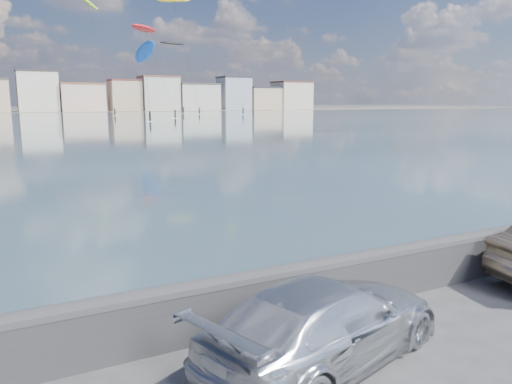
# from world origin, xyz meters

# --- Properties ---
(bay_water) EXTENTS (500.00, 177.00, 0.00)m
(bay_water) POSITION_xyz_m (0.00, 91.50, 0.01)
(bay_water) COLOR #2A4550
(bay_water) RESTS_ON ground
(far_shore_strip) EXTENTS (500.00, 60.00, 0.00)m
(far_shore_strip) POSITION_xyz_m (0.00, 200.00, 0.01)
(far_shore_strip) COLOR #4C473D
(far_shore_strip) RESTS_ON ground
(seawall) EXTENTS (400.00, 0.36, 1.08)m
(seawall) POSITION_xyz_m (0.00, 2.70, 0.58)
(seawall) COLOR #28282B
(seawall) RESTS_ON ground
(far_buildings) EXTENTS (240.79, 13.26, 14.60)m
(far_buildings) POSITION_xyz_m (1.31, 186.00, 6.03)
(far_buildings) COLOR beige
(far_buildings) RESTS_ON ground
(car_silver) EXTENTS (4.91, 3.13, 1.32)m
(car_silver) POSITION_xyz_m (0.71, 1.13, 0.66)
(car_silver) COLOR silver
(car_silver) RESTS_ON ground
(kitesurfer_1) EXTENTS (9.81, 19.09, 21.83)m
(kitesurfer_1) POSITION_xyz_m (30.42, 118.08, 20.76)
(kitesurfer_1) COLOR red
(kitesurfer_1) RESTS_ON ground
(kitesurfer_5) EXTENTS (7.49, 15.88, 33.05)m
(kitesurfer_5) POSITION_xyz_m (21.27, 139.68, 29.51)
(kitesurfer_5) COLOR #8CD826
(kitesurfer_5) RESTS_ON ground
(kitesurfer_9) EXTENTS (10.17, 14.15, 33.85)m
(kitesurfer_9) POSITION_xyz_m (46.37, 142.99, 32.58)
(kitesurfer_9) COLOR yellow
(kitesurfer_9) RESTS_ON ground
(kitesurfer_12) EXTENTS (3.69, 11.70, 16.04)m
(kitesurfer_12) POSITION_xyz_m (24.23, 95.94, 13.31)
(kitesurfer_12) COLOR blue
(kitesurfer_12) RESTS_ON ground
(kitesurfer_15) EXTENTS (9.57, 11.71, 22.23)m
(kitesurfer_15) POSITION_xyz_m (48.42, 151.50, 21.38)
(kitesurfer_15) COLOR black
(kitesurfer_15) RESTS_ON ground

